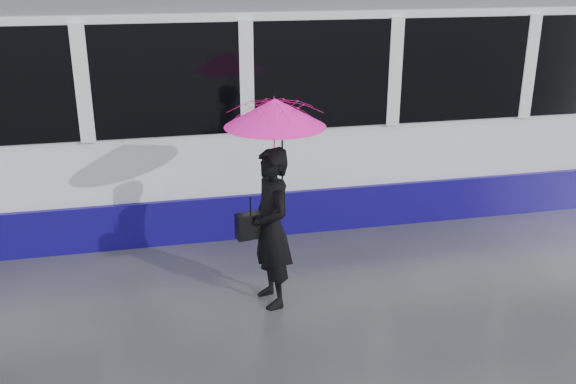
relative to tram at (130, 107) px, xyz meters
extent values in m
plane|color=#2B2B30|center=(1.69, -2.50, -1.64)|extent=(90.00, 90.00, 0.00)
cube|color=#3F3D38|center=(1.69, -0.72, -1.63)|extent=(34.00, 0.07, 0.02)
cube|color=#3F3D38|center=(1.69, 0.72, -1.63)|extent=(34.00, 0.07, 0.02)
cube|color=white|center=(0.00, 0.00, -0.11)|extent=(24.00, 2.40, 2.95)
cube|color=#130969|center=(0.00, 0.00, -1.33)|extent=(24.00, 2.56, 0.62)
cube|color=black|center=(0.00, 0.00, 0.56)|extent=(23.00, 2.48, 1.40)
imported|color=black|center=(1.45, -3.04, -0.74)|extent=(0.54, 0.72, 1.79)
imported|color=#F0145E|center=(1.50, -3.04, 0.24)|extent=(1.14, 1.16, 0.89)
cone|color=#F0145E|center=(1.50, -3.04, 0.52)|extent=(1.23, 1.23, 0.29)
cylinder|color=black|center=(1.50, -3.04, 0.69)|extent=(0.01, 0.01, 0.07)
cylinder|color=black|center=(1.57, -3.02, -0.09)|extent=(0.02, 0.02, 0.78)
cube|color=black|center=(1.23, -3.02, -0.70)|extent=(0.34, 0.19, 0.28)
cylinder|color=black|center=(1.23, -3.02, -0.47)|extent=(0.01, 0.01, 0.18)
camera|label=1|loc=(0.23, -9.28, 1.99)|focal=40.00mm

